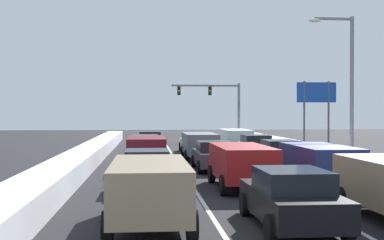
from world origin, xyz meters
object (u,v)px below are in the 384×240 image
Objects in this scene: suv_red_center_lane_second at (241,162)px; traffic_light_gantry at (218,99)px; suv_white_right_lane_fifth at (235,138)px; sedan_charcoal_center_lane_third at (214,155)px; sedan_green_right_lane_fourth at (255,146)px; sedan_green_left_lane_fourth at (146,146)px; roadside_sign_right at (316,100)px; sedan_silver_center_lane_fifth at (194,142)px; suv_tan_left_lane_nearest at (150,187)px; sedan_black_center_lane_nearest at (291,198)px; sedan_navy_left_lane_second at (147,169)px; suv_maroon_left_lane_third at (146,149)px; suv_navy_right_lane_second at (319,162)px; sedan_maroon_right_lane_third at (280,154)px; sedan_white_left_lane_fifth at (150,141)px; street_lamp_right_mid at (346,76)px; suv_gray_center_lane_fourth at (200,144)px.

suv_red_center_lane_second is 36.18m from traffic_light_gantry.
sedan_charcoal_center_lane_third is at bearing -104.71° from suv_white_right_lane_fifth.
sedan_green_right_lane_fourth and sedan_charcoal_center_lane_third have the same top height.
sedan_green_left_lane_fourth is 0.82× the size of roadside_sign_right.
sedan_silver_center_lane_fifth is 25.08m from suv_tan_left_lane_nearest.
roadside_sign_right is (13.57, 5.71, 3.25)m from sedan_green_left_lane_fourth.
sedan_green_right_lane_fourth is 9.67m from roadside_sign_right.
sedan_black_center_lane_nearest is 8.09m from sedan_navy_left_lane_second.
suv_maroon_left_lane_third is (-3.69, 14.31, 0.25)m from sedan_black_center_lane_nearest.
roadside_sign_right is at bearing 53.51° from sedan_charcoal_center_lane_third.
suv_navy_right_lane_second reaches higher than sedan_maroon_right_lane_third.
suv_tan_left_lane_nearest is at bearing -89.70° from suv_maroon_left_lane_third.
sedan_silver_center_lane_fifth and sedan_navy_left_lane_second have the same top height.
sedan_white_left_lane_fifth is 0.60× the size of traffic_light_gantry.
sedan_green_left_lane_fourth is at bearing 153.15° from street_lamp_right_mid.
sedan_black_center_lane_nearest is 28.79m from roadside_sign_right.
sedan_white_left_lane_fifth is (-6.49, 20.87, -0.25)m from suv_navy_right_lane_second.
sedan_white_left_lane_fifth is at bearing 115.96° from sedan_maroon_right_lane_third.
sedan_green_left_lane_fourth is (-0.05, 6.85, -0.25)m from suv_maroon_left_lane_third.
suv_red_center_lane_second and suv_tan_left_lane_nearest have the same top height.
traffic_light_gantry is (7.80, 35.43, 3.73)m from sedan_navy_left_lane_second.
street_lamp_right_mid reaches higher than sedan_black_center_lane_nearest.
suv_red_center_lane_second is 1.00× the size of suv_tan_left_lane_nearest.
traffic_light_gantry is at bearing 88.47° from sedan_maroon_right_lane_third.
suv_red_center_lane_second is 1.00× the size of suv_maroon_left_lane_third.
suv_red_center_lane_second is 1.09× the size of sedan_charcoal_center_lane_third.
suv_gray_center_lane_fourth and suv_tan_left_lane_nearest have the same top height.
suv_red_center_lane_second is at bearing -131.81° from street_lamp_right_mid.
suv_gray_center_lane_fourth is 1.09× the size of sedan_navy_left_lane_second.
sedan_charcoal_center_lane_third is at bearing 60.40° from sedan_navy_left_lane_second.
suv_gray_center_lane_fourth is at bearing 123.67° from sedan_maroon_right_lane_third.
sedan_green_right_lane_fourth and sedan_white_left_lane_fifth have the same top height.
suv_navy_right_lane_second is 7.00m from sedan_maroon_right_lane_third.
suv_gray_center_lane_fourth is 0.58× the size of street_lamp_right_mid.
sedan_black_center_lane_nearest is 21.49m from sedan_green_left_lane_fourth.
traffic_light_gantry reaches higher than sedan_green_right_lane_fourth.
suv_white_right_lane_fifth is 8.68m from sedan_green_left_lane_fourth.
sedan_black_center_lane_nearest is 1.00× the size of sedan_charcoal_center_lane_third.
sedan_silver_center_lane_fifth is 1.00× the size of sedan_green_left_lane_fourth.
sedan_green_right_lane_fourth is 10.02m from sedan_white_left_lane_fifth.
sedan_maroon_right_lane_third is 0.60× the size of traffic_light_gantry.
suv_red_center_lane_second is at bearing -104.45° from sedan_green_right_lane_fourth.
suv_white_right_lane_fifth and suv_gray_center_lane_fourth have the same top height.
street_lamp_right_mid is at bearing -26.02° from suv_gray_center_lane_fourth.
suv_gray_center_lane_fourth is at bearing 56.04° from suv_maroon_left_lane_third.
suv_red_center_lane_second is 1.09× the size of sedan_navy_left_lane_second.
street_lamp_right_mid is (11.33, 1.09, 4.02)m from suv_maroon_left_lane_third.
traffic_light_gantry is at bearing 77.58° from sedan_navy_left_lane_second.
suv_maroon_left_lane_third is (-0.01, 7.11, 0.25)m from sedan_navy_left_lane_second.
street_lamp_right_mid reaches higher than sedan_green_left_lane_fourth.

